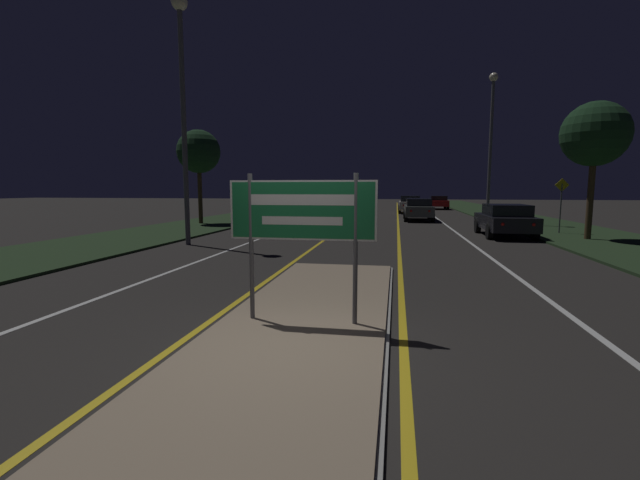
{
  "coord_description": "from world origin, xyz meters",
  "views": [
    {
      "loc": [
        1.35,
        -5.25,
        2.08
      ],
      "look_at": [
        0.0,
        2.36,
        1.15
      ],
      "focal_mm": 24.0,
      "sensor_mm": 36.0,
      "label": 1
    }
  ],
  "objects_px": {
    "car_receding_2": "(410,204)",
    "warning_sign": "(561,200)",
    "car_approaching_0": "(318,216)",
    "car_receding_3": "(438,202)",
    "car_approaching_2": "(360,200)",
    "car_receding_0": "(505,219)",
    "streetlight_left_near": "(182,79)",
    "car_receding_1": "(418,209)",
    "streetlight_right_near": "(491,131)",
    "highway_sign": "(302,217)",
    "car_approaching_1": "(346,204)"
  },
  "relations": [
    {
      "from": "car_receding_2",
      "to": "warning_sign",
      "type": "distance_m",
      "value": 17.5
    },
    {
      "from": "warning_sign",
      "to": "car_approaching_0",
      "type": "bearing_deg",
      "value": -177.2
    },
    {
      "from": "car_receding_3",
      "to": "car_approaching_2",
      "type": "distance_m",
      "value": 8.97
    },
    {
      "from": "car_receding_0",
      "to": "car_approaching_2",
      "type": "distance_m",
      "value": 30.06
    },
    {
      "from": "streetlight_left_near",
      "to": "car_approaching_0",
      "type": "distance_m",
      "value": 8.62
    },
    {
      "from": "car_receding_3",
      "to": "car_approaching_0",
      "type": "bearing_deg",
      "value": -107.88
    },
    {
      "from": "car_receding_1",
      "to": "warning_sign",
      "type": "distance_m",
      "value": 9.77
    },
    {
      "from": "streetlight_right_near",
      "to": "car_receding_1",
      "type": "xyz_separation_m",
      "value": [
        -3.8,
        2.47,
        -4.55
      ]
    },
    {
      "from": "car_receding_1",
      "to": "warning_sign",
      "type": "height_order",
      "value": "warning_sign"
    },
    {
      "from": "car_approaching_2",
      "to": "streetlight_right_near",
      "type": "bearing_deg",
      "value": -67.33
    },
    {
      "from": "highway_sign",
      "to": "car_approaching_2",
      "type": "distance_m",
      "value": 42.41
    },
    {
      "from": "car_approaching_0",
      "to": "car_approaching_1",
      "type": "bearing_deg",
      "value": 90.82
    },
    {
      "from": "car_approaching_2",
      "to": "car_receding_0",
      "type": "bearing_deg",
      "value": -73.13
    },
    {
      "from": "car_receding_3",
      "to": "warning_sign",
      "type": "xyz_separation_m",
      "value": [
        3.13,
        -23.96,
        0.82
      ]
    },
    {
      "from": "car_approaching_0",
      "to": "car_approaching_2",
      "type": "height_order",
      "value": "car_approaching_2"
    },
    {
      "from": "car_approaching_0",
      "to": "car_approaching_2",
      "type": "bearing_deg",
      "value": 90.66
    },
    {
      "from": "highway_sign",
      "to": "car_receding_2",
      "type": "distance_m",
      "value": 31.24
    },
    {
      "from": "car_receding_1",
      "to": "car_receding_3",
      "type": "height_order",
      "value": "car_receding_1"
    },
    {
      "from": "highway_sign",
      "to": "streetlight_right_near",
      "type": "relative_size",
      "value": 0.26
    },
    {
      "from": "car_approaching_2",
      "to": "car_approaching_0",
      "type": "bearing_deg",
      "value": -89.34
    },
    {
      "from": "car_receding_1",
      "to": "car_approaching_0",
      "type": "height_order",
      "value": "car_receding_1"
    },
    {
      "from": "car_receding_1",
      "to": "car_receding_3",
      "type": "xyz_separation_m",
      "value": [
        2.74,
        16.18,
        -0.03
      ]
    },
    {
      "from": "car_approaching_2",
      "to": "warning_sign",
      "type": "height_order",
      "value": "warning_sign"
    },
    {
      "from": "streetlight_left_near",
      "to": "warning_sign",
      "type": "bearing_deg",
      "value": 22.63
    },
    {
      "from": "highway_sign",
      "to": "car_receding_0",
      "type": "xyz_separation_m",
      "value": [
        6.03,
        13.55,
        -0.92
      ]
    },
    {
      "from": "car_receding_3",
      "to": "warning_sign",
      "type": "height_order",
      "value": "warning_sign"
    },
    {
      "from": "highway_sign",
      "to": "car_approaching_1",
      "type": "bearing_deg",
      "value": 95.24
    },
    {
      "from": "streetlight_right_near",
      "to": "car_approaching_1",
      "type": "bearing_deg",
      "value": 139.05
    },
    {
      "from": "streetlight_left_near",
      "to": "warning_sign",
      "type": "relative_size",
      "value": 3.6
    },
    {
      "from": "car_approaching_0",
      "to": "car_receding_3",
      "type": "bearing_deg",
      "value": 72.12
    },
    {
      "from": "streetlight_right_near",
      "to": "car_receding_2",
      "type": "bearing_deg",
      "value": 110.37
    },
    {
      "from": "car_receding_1",
      "to": "car_receding_3",
      "type": "bearing_deg",
      "value": 80.39
    },
    {
      "from": "streetlight_left_near",
      "to": "warning_sign",
      "type": "distance_m",
      "value": 16.72
    },
    {
      "from": "car_approaching_1",
      "to": "car_receding_3",
      "type": "bearing_deg",
      "value": 52.88
    },
    {
      "from": "streetlight_left_near",
      "to": "warning_sign",
      "type": "height_order",
      "value": "streetlight_left_near"
    },
    {
      "from": "streetlight_left_near",
      "to": "car_approaching_2",
      "type": "xyz_separation_m",
      "value": [
        3.54,
        33.75,
        -5.18
      ]
    },
    {
      "from": "car_receding_3",
      "to": "car_approaching_1",
      "type": "relative_size",
      "value": 0.92
    },
    {
      "from": "highway_sign",
      "to": "car_approaching_1",
      "type": "relative_size",
      "value": 0.47
    },
    {
      "from": "car_receding_0",
      "to": "car_approaching_0",
      "type": "relative_size",
      "value": 0.91
    },
    {
      "from": "car_approaching_0",
      "to": "warning_sign",
      "type": "xyz_separation_m",
      "value": [
        11.03,
        0.54,
        0.82
      ]
    },
    {
      "from": "car_receding_0",
      "to": "car_approaching_2",
      "type": "relative_size",
      "value": 0.99
    },
    {
      "from": "car_approaching_0",
      "to": "warning_sign",
      "type": "distance_m",
      "value": 11.07
    },
    {
      "from": "car_receding_0",
      "to": "car_approaching_1",
      "type": "xyz_separation_m",
      "value": [
        -8.6,
        14.48,
        0.08
      ]
    },
    {
      "from": "streetlight_left_near",
      "to": "car_approaching_2",
      "type": "relative_size",
      "value": 2.02
    },
    {
      "from": "car_receding_1",
      "to": "warning_sign",
      "type": "relative_size",
      "value": 1.91
    },
    {
      "from": "car_receding_3",
      "to": "car_approaching_2",
      "type": "xyz_separation_m",
      "value": [
        -8.22,
        3.58,
        0.05
      ]
    },
    {
      "from": "streetlight_right_near",
      "to": "car_receding_0",
      "type": "distance_m",
      "value": 7.99
    },
    {
      "from": "car_receding_0",
      "to": "car_receding_1",
      "type": "relative_size",
      "value": 0.92
    },
    {
      "from": "car_receding_0",
      "to": "car_approaching_0",
      "type": "xyz_separation_m",
      "value": [
        -8.4,
        0.68,
        -0.01
      ]
    },
    {
      "from": "highway_sign",
      "to": "streetlight_left_near",
      "type": "distance_m",
      "value": 11.43
    }
  ]
}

